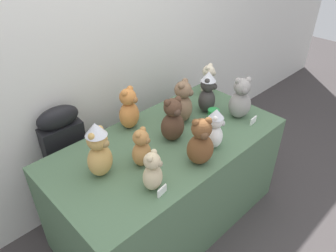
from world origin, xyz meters
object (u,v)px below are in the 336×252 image
(display_table, at_px, (168,182))
(teddy_bear_ginger, at_px, (129,109))
(teddy_bear_chestnut, at_px, (201,143))
(teddy_bear_sand, at_px, (153,172))
(teddy_bear_snow, at_px, (215,129))
(teddy_bear_ash, at_px, (241,99))
(teddy_bear_honey, at_px, (99,150))
(teddy_bear_caramel, at_px, (141,148))
(instrument_case, at_px, (69,164))
(party_cup_green, at_px, (213,117))
(teddy_bear_charcoal, at_px, (207,93))
(teddy_bear_cocoa, at_px, (173,121))
(teddy_bear_cream, at_px, (208,81))
(teddy_bear_mocha, at_px, (183,103))

(display_table, bearing_deg, teddy_bear_ginger, 102.99)
(teddy_bear_chestnut, height_order, teddy_bear_sand, teddy_bear_chestnut)
(teddy_bear_snow, distance_m, teddy_bear_ash, 0.41)
(teddy_bear_honey, distance_m, teddy_bear_caramel, 0.24)
(instrument_case, relative_size, teddy_bear_ginger, 3.19)
(display_table, distance_m, party_cup_green, 0.57)
(teddy_bear_charcoal, xyz_separation_m, teddy_bear_honey, (-0.95, -0.03, 0.01))
(teddy_bear_honey, bearing_deg, teddy_bear_ash, -32.76)
(teddy_bear_chestnut, height_order, teddy_bear_cocoa, teddy_bear_chestnut)
(teddy_bear_cocoa, height_order, teddy_bear_ginger, teddy_bear_cocoa)
(teddy_bear_sand, bearing_deg, display_table, 8.15)
(teddy_bear_ginger, relative_size, teddy_bear_caramel, 1.22)
(teddy_bear_cream, height_order, teddy_bear_sand, teddy_bear_cream)
(teddy_bear_ash, xyz_separation_m, teddy_bear_chestnut, (-0.59, -0.14, -0.00))
(display_table, distance_m, instrument_case, 0.72)
(teddy_bear_sand, bearing_deg, teddy_bear_ginger, 36.34)
(teddy_bear_cream, xyz_separation_m, teddy_bear_charcoal, (-0.21, -0.17, 0.04))
(instrument_case, relative_size, teddy_bear_sand, 3.99)
(teddy_bear_snow, distance_m, teddy_bear_sand, 0.52)
(teddy_bear_chestnut, bearing_deg, instrument_case, 149.49)
(teddy_bear_honey, bearing_deg, teddy_bear_snow, -46.17)
(teddy_bear_chestnut, bearing_deg, teddy_bear_cream, 67.31)
(display_table, distance_m, teddy_bear_cream, 0.87)
(teddy_bear_snow, height_order, teddy_bear_ginger, teddy_bear_ginger)
(instrument_case, bearing_deg, teddy_bear_cocoa, -42.68)
(instrument_case, relative_size, teddy_bear_cocoa, 3.10)
(teddy_bear_ginger, bearing_deg, teddy_bear_honey, -169.17)
(teddy_bear_sand, height_order, teddy_bear_honey, teddy_bear_honey)
(display_table, xyz_separation_m, teddy_bear_cream, (0.68, 0.24, 0.49))
(display_table, bearing_deg, instrument_case, 131.17)
(teddy_bear_mocha, xyz_separation_m, party_cup_green, (0.13, -0.17, -0.09))
(teddy_bear_cocoa, bearing_deg, teddy_bear_sand, -134.58)
(teddy_bear_snow, bearing_deg, display_table, 93.47)
(teddy_bear_charcoal, distance_m, teddy_bear_mocha, 0.23)
(teddy_bear_ash, relative_size, teddy_bear_caramel, 1.27)
(teddy_bear_snow, distance_m, teddy_bear_chestnut, 0.19)
(party_cup_green, bearing_deg, teddy_bear_ginger, 140.16)
(teddy_bear_chestnut, relative_size, party_cup_green, 2.82)
(display_table, bearing_deg, party_cup_green, -9.97)
(teddy_bear_ginger, bearing_deg, teddy_bear_charcoal, -44.77)
(teddy_bear_charcoal, bearing_deg, teddy_bear_ginger, 128.91)
(teddy_bear_snow, xyz_separation_m, teddy_bear_sand, (-0.52, -0.01, -0.02))
(teddy_bear_sand, relative_size, party_cup_green, 2.18)
(teddy_bear_cocoa, xyz_separation_m, teddy_bear_caramel, (-0.30, -0.05, -0.03))
(teddy_bear_charcoal, bearing_deg, instrument_case, 125.90)
(teddy_bear_snow, height_order, teddy_bear_charcoal, teddy_bear_charcoal)
(teddy_bear_honey, xyz_separation_m, teddy_bear_ginger, (0.41, 0.26, -0.03))
(teddy_bear_cream, bearing_deg, teddy_bear_cocoa, -176.77)
(teddy_bear_ginger, xyz_separation_m, teddy_bear_caramel, (-0.19, -0.36, -0.02))
(teddy_bear_chestnut, relative_size, teddy_bear_cocoa, 1.01)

